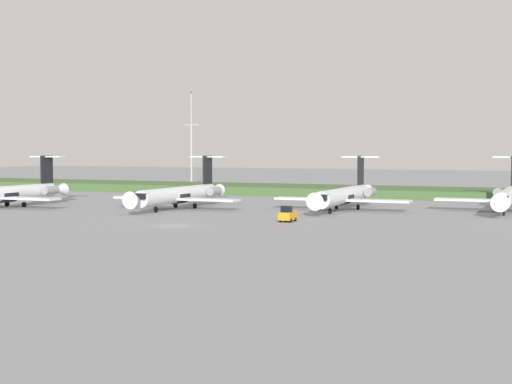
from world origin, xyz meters
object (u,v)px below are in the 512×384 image
at_px(regional_jet_second, 8,193).
at_px(regional_jet_fifth, 508,196).
at_px(regional_jet_third, 180,194).
at_px(regional_jet_fourth, 344,195).
at_px(baggage_tug, 288,215).
at_px(antenna_mast, 191,148).
at_px(safety_cone_front_marker, 281,217).

xyz_separation_m(regional_jet_second, regional_jet_fifth, (81.00, 25.66, 0.00)).
bearing_deg(regional_jet_third, regional_jet_second, -162.18).
height_order(regional_jet_fourth, baggage_tug, regional_jet_fourth).
distance_m(regional_jet_third, antenna_mast, 73.11).
height_order(baggage_tug, safety_cone_front_marker, baggage_tug).
height_order(regional_jet_third, safety_cone_front_marker, regional_jet_third).
xyz_separation_m(regional_jet_second, regional_jet_third, (29.01, 9.33, 0.00)).
distance_m(regional_jet_second, regional_jet_fourth, 58.37).
height_order(antenna_mast, safety_cone_front_marker, antenna_mast).
relative_size(regional_jet_fifth, safety_cone_front_marker, 56.36).
distance_m(regional_jet_second, regional_jet_fifth, 84.97).
bearing_deg(regional_jet_fifth, regional_jet_fourth, -162.69).
bearing_deg(regional_jet_fifth, antenna_mast, 150.04).
relative_size(regional_jet_fourth, regional_jet_fifth, 1.00).
relative_size(regional_jet_fifth, baggage_tug, 9.69).
xyz_separation_m(regional_jet_third, regional_jet_fifth, (51.99, 16.34, 0.00)).
bearing_deg(regional_jet_fourth, regional_jet_fifth, 17.31).
xyz_separation_m(regional_jet_fifth, antenna_mast, (-84.45, 48.68, 8.08)).
relative_size(regional_jet_fifth, antenna_mast, 1.21).
relative_size(regional_jet_second, antenna_mast, 1.21).
relative_size(regional_jet_second, regional_jet_third, 1.00).
relative_size(regional_jet_third, regional_jet_fifth, 1.00).
bearing_deg(safety_cone_front_marker, regional_jet_second, 179.83).
distance_m(regional_jet_second, antenna_mast, 74.86).
xyz_separation_m(antenna_mast, baggage_tug, (57.26, -78.81, -9.62)).
relative_size(regional_jet_fourth, antenna_mast, 1.21).
bearing_deg(regional_jet_fourth, regional_jet_third, -162.42).
relative_size(regional_jet_third, safety_cone_front_marker, 56.36).
bearing_deg(baggage_tug, regional_jet_third, 150.92).
bearing_deg(regional_jet_fourth, regional_jet_second, -162.30).
distance_m(regional_jet_second, regional_jet_third, 30.47).
relative_size(regional_jet_third, regional_jet_fourth, 1.00).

